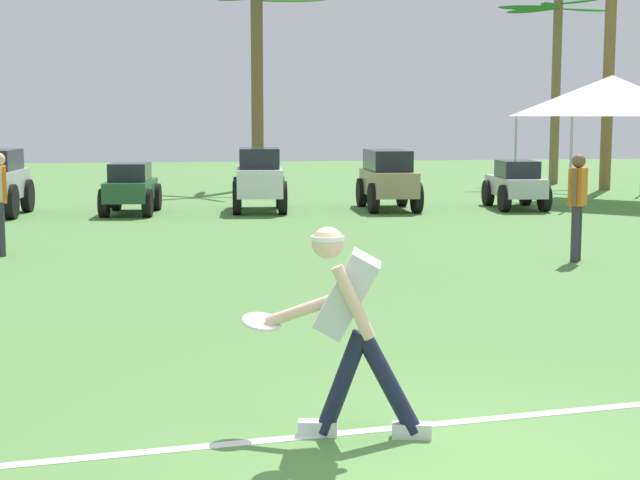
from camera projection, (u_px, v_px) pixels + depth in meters
The scene contains 14 objects.
ground_plane at pixel (436, 468), 5.90m from camera, with size 80.00×80.00×0.00m, color #51823E.
field_line_paint at pixel (405, 427), 6.66m from camera, with size 20.10×0.10×0.01m, color white.
frisbee_thrower at pixel (349, 319), 6.38m from camera, with size 1.07×0.63×1.39m.
frisbee_in_flight at pixel (262, 322), 6.63m from camera, with size 0.36×0.35×0.09m.
teammate_near_sideline at pixel (578, 197), 14.16m from camera, with size 0.37×0.43×1.56m.
teammate_midfield at pixel (0, 194), 14.73m from camera, with size 0.26×0.50×1.56m.
parked_car_slot_c at pixel (131, 188), 21.15m from camera, with size 1.32×2.29×1.10m.
parked_car_slot_d at pixel (259, 178), 21.73m from camera, with size 1.34×2.42×1.40m.
parked_car_slot_e at pixel (388, 178), 22.14m from camera, with size 1.25×2.44×1.34m.
parked_car_slot_f at pixel (516, 184), 22.33m from camera, with size 1.27×2.27×1.10m.
palm_tree_far_left at pixel (258, 71), 28.22m from camera, with size 3.26×3.59×5.81m.
palm_tree_left_of_centre at pixel (556, 65), 30.18m from camera, with size 3.78×3.28×5.81m.
palm_tree_right_of_centre at pixel (609, 38), 27.55m from camera, with size 3.42×2.91×7.26m.
event_tent at pixel (612, 96), 23.88m from camera, with size 3.72×3.72×3.09m.
Camera 1 is at (-1.59, -5.49, 2.10)m, focal length 55.00 mm.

